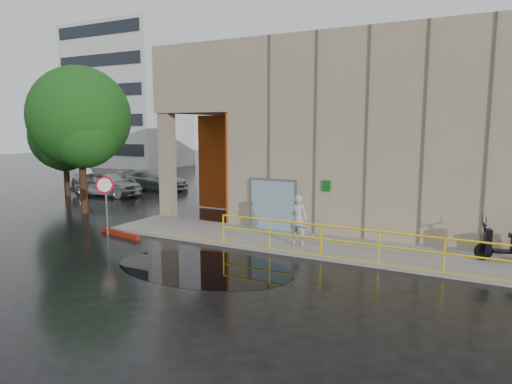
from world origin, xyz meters
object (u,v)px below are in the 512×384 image
red_curb (120,234)px  car_a (107,183)px  person (298,220)px  car_c (155,180)px  tree_near (81,121)px  stop_sign (105,192)px  tree_far (64,139)px  scooter (509,236)px  car_b (80,179)px

red_curb → car_a: 11.45m
person → car_c: (-14.75, 9.74, -0.38)m
tree_near → stop_sign: bearing=-33.3°
car_a → tree_far: (-2.01, -1.33, 2.82)m
scooter → car_b: size_ratio=0.46×
car_c → stop_sign: bearing=-163.5°
car_a → tree_far: bearing=117.9°
car_b → car_c: bearing=-39.8°
scooter → car_c: bearing=145.0°
red_curb → tree_near: (-4.97, 2.74, 4.56)m
car_a → tree_near: 7.18m
stop_sign → person: bearing=-7.5°
stop_sign → tree_far: (-10.00, 6.51, 1.82)m
person → tree_near: bearing=-7.1°
red_curb → car_b: 15.77m
stop_sign → car_a: bearing=115.1°
tree_near → car_b: bearing=139.7°
scooter → stop_sign: 14.59m
car_a → car_c: bearing=-18.7°
red_curb → tree_far: 12.75m
red_curb → car_c: 13.66m
person → red_curb: 7.34m
scooter → tree_far: 24.70m
scooter → tree_far: bearing=158.4°
scooter → car_c: size_ratio=0.41×
scooter → car_a: bearing=154.3°
car_b → tree_near: size_ratio=0.57×
red_curb → tree_far: (-10.50, 6.32, 3.52)m
red_curb → tree_far: size_ratio=0.41×
car_b → tree_far: bearing=-114.8°
car_a → tree_far: size_ratio=0.78×
scooter → car_a: (-22.28, 5.00, -0.20)m
car_a → scooter: bearing=-108.3°
tree_near → tree_far: (-5.53, 3.58, -1.04)m
red_curb → tree_far: tree_far is taller
person → scooter: bearing=-172.3°
scooter → car_a: size_ratio=0.42×
red_curb → car_c: size_ratio=0.51×
car_b → tree_near: (7.74, -6.58, 3.96)m
car_b → tree_near: tree_near is taller
stop_sign → car_b: 15.51m
car_a → car_c: car_a is taller
car_b → car_a: bearing=-82.7°
car_b → tree_far: size_ratio=0.71×
red_curb → scooter: bearing=10.9°
person → red_curb: (-7.11, -1.56, -0.97)m
car_a → red_curb: bearing=-137.7°
stop_sign → car_c: (-7.14, 11.49, -1.10)m
person → car_a: 16.75m
stop_sign → tree_far: 12.07m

